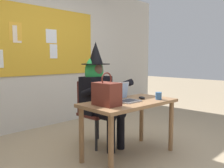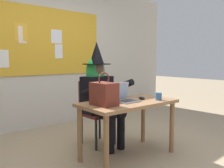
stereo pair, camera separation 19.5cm
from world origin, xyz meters
name	(u,v)px [view 2 (the right image)]	position (x,y,z in m)	size (l,w,h in m)	color
ground_plane	(119,160)	(0.00, 0.00, 0.00)	(24.00, 24.00, 0.00)	tan
wall_back_bulletin	(42,51)	(0.00, 2.03, 1.37)	(6.52, 2.20, 2.71)	beige
desk_main	(128,110)	(0.17, 0.01, 0.61)	(1.25, 0.68, 0.71)	#8E6642
chair_at_desk	(94,108)	(0.16, 0.69, 0.52)	(0.42, 0.42, 0.92)	#4C1E19
person_costumed	(100,89)	(0.16, 0.57, 0.81)	(0.61, 0.68, 1.48)	black
laptop	(124,97)	(0.14, 0.05, 0.76)	(0.28, 0.26, 0.23)	#B7B7BC
computer_mouse	(142,98)	(0.40, 0.00, 0.73)	(0.06, 0.10, 0.03)	black
handbag	(104,94)	(-0.22, 0.02, 0.84)	(0.20, 0.30, 0.38)	maroon
coffee_mug	(159,96)	(0.53, -0.18, 0.76)	(0.08, 0.08, 0.10)	#336099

